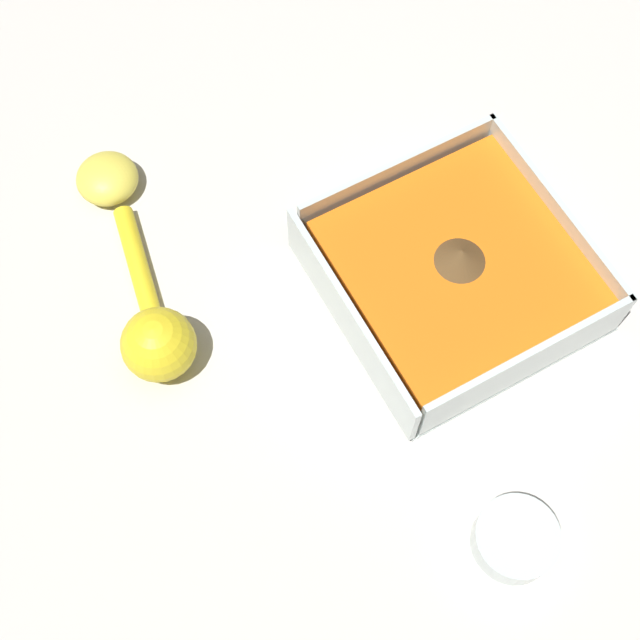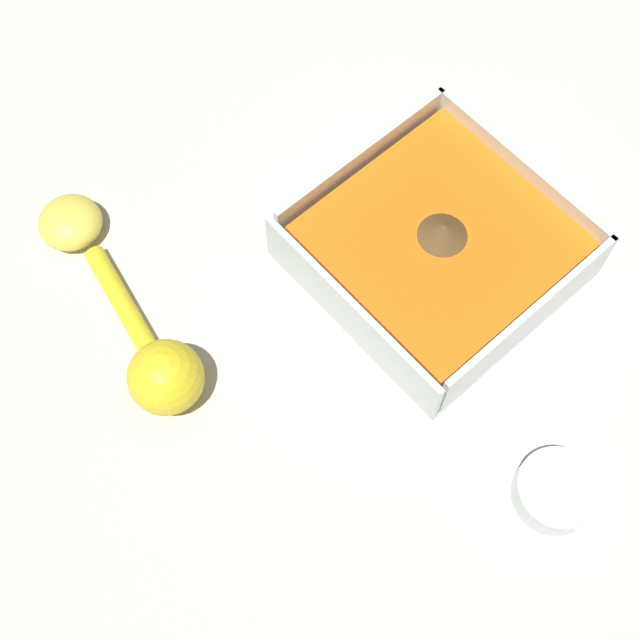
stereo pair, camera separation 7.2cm
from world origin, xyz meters
name	(u,v)px [view 1 (the left image)]	position (x,y,z in m)	size (l,w,h in m)	color
ground_plane	(473,320)	(0.00, 0.00, 0.00)	(4.00, 4.00, 0.00)	beige
square_dish	(452,276)	(-0.04, 0.00, 0.03)	(0.22, 0.22, 0.07)	silver
spice_bowl	(515,539)	(0.19, -0.08, 0.01)	(0.07, 0.07, 0.03)	silver
lemon_squeezer	(156,334)	(-0.11, -0.26, 0.03)	(0.19, 0.07, 0.07)	yellow
lemon_half	(107,179)	(-0.29, -0.24, 0.02)	(0.06, 0.06, 0.03)	#EFDB4C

